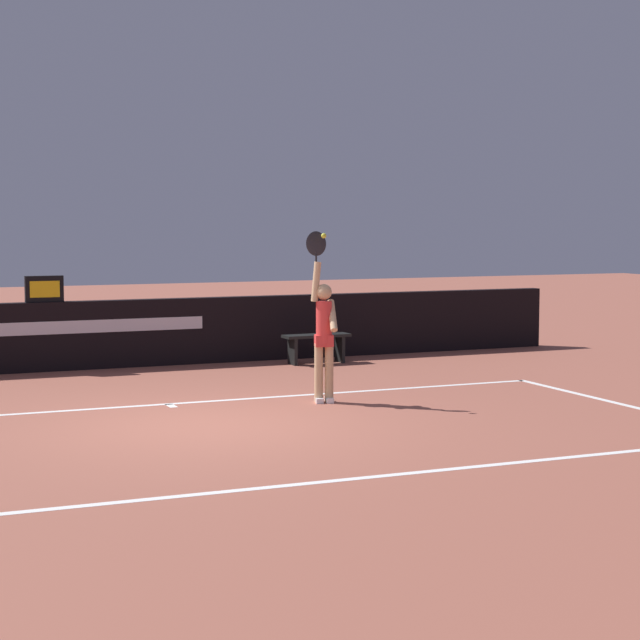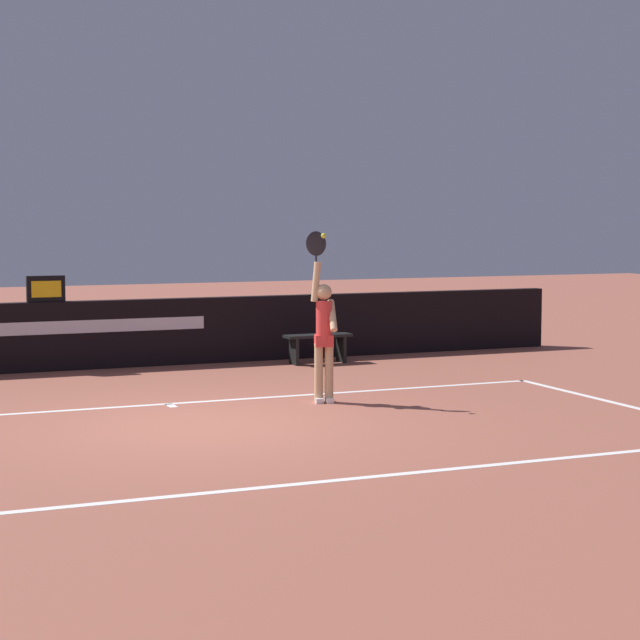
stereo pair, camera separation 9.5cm
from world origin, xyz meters
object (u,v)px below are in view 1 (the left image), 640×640
Objects in this scene: tennis_ball at (324,236)px; courtside_bench_far at (316,342)px; tennis_player at (324,332)px; speed_display at (44,289)px.

courtside_bench_far is (1.59, 4.06, -1.94)m from tennis_ball.
speed_display is at bearing 122.72° from tennis_player.
tennis_player is at bearing -111.38° from courtside_bench_far.
tennis_player is 4.24m from courtside_bench_far.
courtside_bench_far is (1.53, 3.91, -0.61)m from tennis_player.
tennis_ball is (-0.06, -0.15, 1.33)m from tennis_player.
tennis_player is (3.05, -4.75, -0.40)m from speed_display.
tennis_ball reaches higher than courtside_bench_far.
speed_display is at bearing 169.63° from courtside_bench_far.
speed_display is 0.52× the size of courtside_bench_far.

